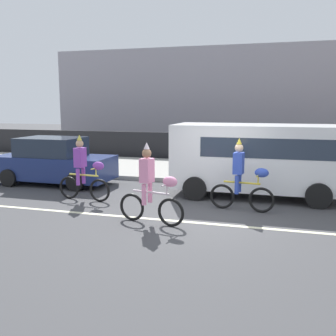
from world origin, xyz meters
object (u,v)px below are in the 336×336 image
Objects in this scene: parade_cyclist_purple at (84,172)px; parked_van_white at (260,155)px; parade_cyclist_cobalt at (242,179)px; parade_cyclist_pink at (151,189)px; parked_car_navy at (54,162)px.

parked_van_white reaches higher than parade_cyclist_purple.
parade_cyclist_purple is 1.00× the size of parade_cyclist_cobalt.
parked_van_white reaches higher than parade_cyclist_pink.
parade_cyclist_cobalt is 6.94m from parked_car_navy.
parade_cyclist_pink reaches higher than parked_car_navy.
parked_car_navy is (-2.18, 1.90, -0.06)m from parade_cyclist_purple.
parade_cyclist_pink and parade_cyclist_cobalt have the same top height.
parked_van_white reaches higher than parked_car_navy.
parade_cyclist_pink is 4.22m from parked_van_white.
parade_cyclist_pink is at bearing -137.72° from parade_cyclist_cobalt.
parked_van_white is 1.22× the size of parked_car_navy.
parade_cyclist_purple is at bearing -178.23° from parade_cyclist_cobalt.
parade_cyclist_purple is 2.89m from parked_car_navy.
parade_cyclist_pink is 0.38× the size of parked_van_white.
parade_cyclist_pink is 1.00× the size of parade_cyclist_cobalt.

